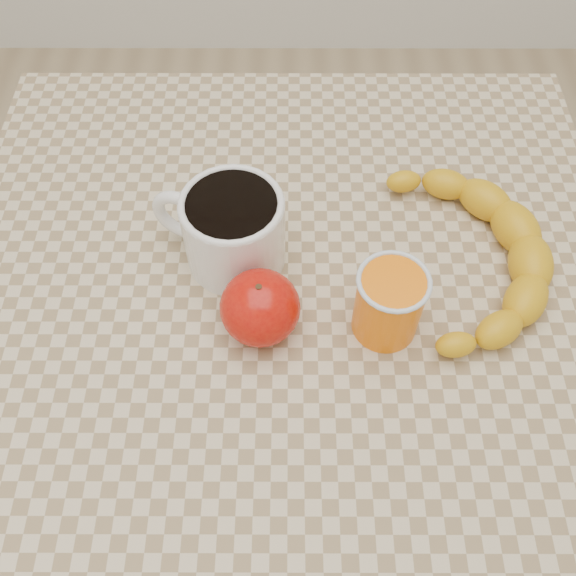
{
  "coord_description": "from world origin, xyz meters",
  "views": [
    {
      "loc": [
        0.0,
        -0.4,
        1.37
      ],
      "look_at": [
        0.0,
        0.0,
        0.77
      ],
      "focal_mm": 40.0,
      "sensor_mm": 36.0,
      "label": 1
    }
  ],
  "objects_px": {
    "orange_juice_glass": "(389,303)",
    "table": "(288,334)",
    "banana": "(471,254)",
    "apple": "(260,308)",
    "coffee_mug": "(231,227)"
  },
  "relations": [
    {
      "from": "banana",
      "to": "apple",
      "type": "bearing_deg",
      "value": -158.95
    },
    {
      "from": "orange_juice_glass",
      "to": "banana",
      "type": "bearing_deg",
      "value": 37.74
    },
    {
      "from": "table",
      "to": "apple",
      "type": "distance_m",
      "value": 0.13
    },
    {
      "from": "coffee_mug",
      "to": "banana",
      "type": "xyz_separation_m",
      "value": [
        0.28,
        -0.02,
        -0.03
      ]
    },
    {
      "from": "apple",
      "to": "banana",
      "type": "relative_size",
      "value": 0.32
    },
    {
      "from": "orange_juice_glass",
      "to": "table",
      "type": "bearing_deg",
      "value": 161.23
    },
    {
      "from": "banana",
      "to": "table",
      "type": "bearing_deg",
      "value": -166.09
    },
    {
      "from": "coffee_mug",
      "to": "apple",
      "type": "distance_m",
      "value": 0.11
    },
    {
      "from": "coffee_mug",
      "to": "table",
      "type": "bearing_deg",
      "value": -42.76
    },
    {
      "from": "orange_juice_glass",
      "to": "apple",
      "type": "xyz_separation_m",
      "value": [
        -0.14,
        -0.0,
        -0.01
      ]
    },
    {
      "from": "table",
      "to": "banana",
      "type": "height_order",
      "value": "banana"
    },
    {
      "from": "coffee_mug",
      "to": "apple",
      "type": "xyz_separation_m",
      "value": [
        0.03,
        -0.1,
        -0.01
      ]
    },
    {
      "from": "orange_juice_glass",
      "to": "coffee_mug",
      "type": "bearing_deg",
      "value": 150.74
    },
    {
      "from": "apple",
      "to": "banana",
      "type": "xyz_separation_m",
      "value": [
        0.24,
        0.08,
        -0.01
      ]
    },
    {
      "from": "coffee_mug",
      "to": "orange_juice_glass",
      "type": "distance_m",
      "value": 0.2
    }
  ]
}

